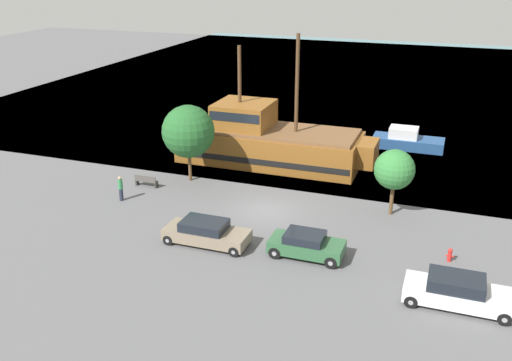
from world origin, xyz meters
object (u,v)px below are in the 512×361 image
object	(u,v)px
moored_boat_dockside	(407,140)
parked_car_curb_rear	(206,232)
parked_car_curb_mid	(306,245)
bench_promenade_east	(146,181)
pedestrian_walking_near	(121,188)
parked_car_curb_front	(457,292)
fire_hydrant	(450,254)
pirate_ship	(268,141)

from	to	relation	value
moored_boat_dockside	parked_car_curb_rear	size ratio (longest dim) A/B	1.21
parked_car_curb_mid	bench_promenade_east	bearing A→B (deg)	156.03
parked_car_curb_mid	bench_promenade_east	size ratio (longest dim) A/B	2.43
pedestrian_walking_near	parked_car_curb_rear	bearing A→B (deg)	-25.06
parked_car_curb_mid	parked_car_curb_front	bearing A→B (deg)	-15.67
parked_car_curb_rear	bench_promenade_east	bearing A→B (deg)	139.77
parked_car_curb_front	fire_hydrant	xyz separation A→B (m)	(-0.47, 4.35, -0.35)
bench_promenade_east	pedestrian_walking_near	xyz separation A→B (m)	(-0.33, -2.76, 0.45)
pirate_ship	parked_car_curb_front	bearing A→B (deg)	-47.34
fire_hydrant	pirate_ship	bearing A→B (deg)	140.63
parked_car_curb_front	parked_car_curb_rear	bearing A→B (deg)	172.87
bench_promenade_east	fire_hydrant	bearing A→B (deg)	-10.50
pirate_ship	parked_car_curb_front	xyz separation A→B (m)	(14.98, -16.26, -0.98)
moored_boat_dockside	pedestrian_walking_near	xyz separation A→B (m)	(-17.04, -18.27, 0.22)
parked_car_curb_mid	fire_hydrant	distance (m)	7.81
parked_car_curb_front	fire_hydrant	world-z (taller)	parked_car_curb_front
parked_car_curb_mid	fire_hydrant	world-z (taller)	parked_car_curb_mid
pirate_ship	parked_car_curb_rear	distance (m)	14.62
pirate_ship	parked_car_curb_front	world-z (taller)	pirate_ship
parked_car_curb_front	pirate_ship	bearing A→B (deg)	132.66
pirate_ship	bench_promenade_east	size ratio (longest dim) A/B	9.26
moored_boat_dockside	bench_promenade_east	size ratio (longest dim) A/B	3.53
moored_boat_dockside	parked_car_curb_rear	world-z (taller)	moored_boat_dockside
moored_boat_dockside	pirate_ship	bearing A→B (deg)	-143.68
parked_car_curb_rear	pedestrian_walking_near	world-z (taller)	pedestrian_walking_near
parked_car_curb_front	bench_promenade_east	size ratio (longest dim) A/B	2.96
moored_boat_dockside	parked_car_curb_mid	distance (m)	21.75
fire_hydrant	moored_boat_dockside	bearing A→B (deg)	102.54
bench_promenade_east	moored_boat_dockside	bearing A→B (deg)	42.84
parked_car_curb_front	parked_car_curb_rear	world-z (taller)	parked_car_curb_front
pirate_ship	fire_hydrant	xyz separation A→B (m)	(14.51, -11.91, -1.33)
parked_car_curb_front	parked_car_curb_mid	size ratio (longest dim) A/B	1.22
pirate_ship	parked_car_curb_mid	xyz separation A→B (m)	(7.00, -14.02, -1.03)
parked_car_curb_rear	pedestrian_walking_near	size ratio (longest dim) A/B	2.82
parked_car_curb_mid	fire_hydrant	xyz separation A→B (m)	(7.51, 2.11, -0.30)
pirate_ship	parked_car_curb_mid	bearing A→B (deg)	-63.46
moored_boat_dockside	parked_car_curb_front	world-z (taller)	moored_boat_dockside
parked_car_curb_front	pedestrian_walking_near	world-z (taller)	pedestrian_walking_near
parked_car_curb_rear	fire_hydrant	distance (m)	13.58
pirate_ship	parked_car_curb_rear	bearing A→B (deg)	-85.32
parked_car_curb_rear	parked_car_curb_mid	bearing A→B (deg)	5.04
pirate_ship	pedestrian_walking_near	size ratio (longest dim) A/B	8.97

